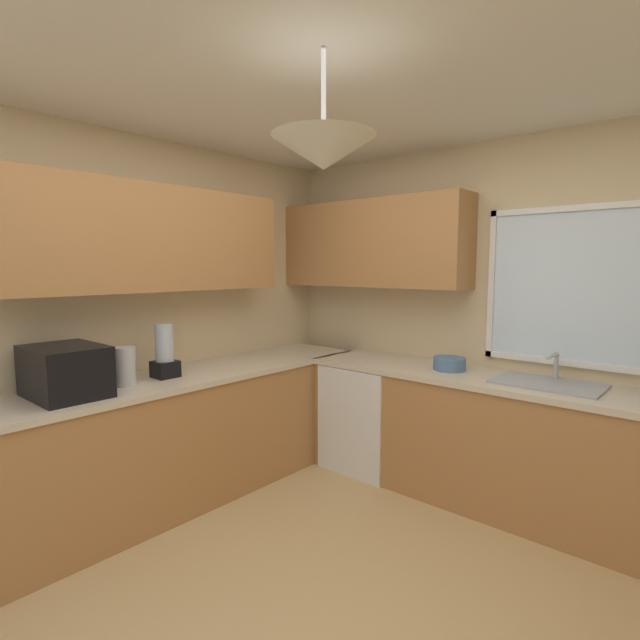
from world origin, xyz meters
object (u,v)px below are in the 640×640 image
object	(u,v)px
dishwasher	(370,415)
blender_appliance	(165,353)
kettle	(125,366)
sink_assembly	(548,383)
bowl	(449,364)
microwave	(65,371)

from	to	relation	value
dishwasher	blender_appliance	world-z (taller)	blender_appliance
kettle	sink_assembly	world-z (taller)	kettle
dishwasher	bowl	bearing A→B (deg)	2.58
sink_assembly	bowl	xyz separation A→B (m)	(-0.67, -0.01, 0.03)
microwave	bowl	distance (m)	2.48
bowl	sink_assembly	bearing A→B (deg)	0.54
sink_assembly	dishwasher	bearing A→B (deg)	-178.44
sink_assembly	bowl	distance (m)	0.67
dishwasher	bowl	distance (m)	0.84
bowl	microwave	bearing A→B (deg)	-122.37
microwave	kettle	xyz separation A→B (m)	(0.02, 0.34, -0.02)
sink_assembly	blender_appliance	distance (m)	2.48
bowl	blender_appliance	size ratio (longest dim) A/B	0.63
microwave	dishwasher	bearing A→B (deg)	72.24
microwave	bowl	bearing A→B (deg)	57.63
dishwasher	kettle	world-z (taller)	kettle
dishwasher	kettle	xyz separation A→B (m)	(-0.64, -1.72, 0.58)
microwave	bowl	world-z (taller)	microwave
kettle	blender_appliance	size ratio (longest dim) A/B	0.67
microwave	sink_assembly	world-z (taller)	microwave
kettle	bowl	distance (m)	2.18
dishwasher	sink_assembly	size ratio (longest dim) A/B	1.34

